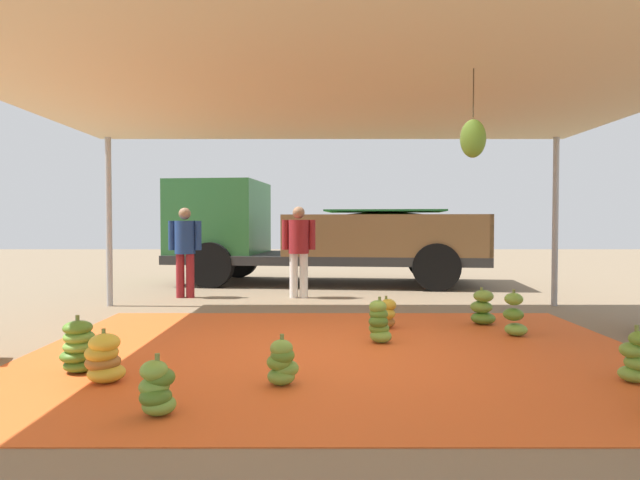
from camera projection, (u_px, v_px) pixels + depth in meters
ground_plane at (334, 309)px, 8.89m from camera, size 40.00×40.00×0.00m
tarp_orange at (341, 352)px, 5.89m from camera, size 6.72×5.02×0.01m
tent_canopy at (342, 89)px, 5.71m from camera, size 8.00×7.00×2.93m
banana_bunch_0 at (284, 363)px, 4.68m from camera, size 0.33×0.32×0.44m
banana_bunch_1 at (516, 316)px, 6.71m from camera, size 0.34×0.30×0.58m
banana_bunch_2 at (639, 359)px, 4.73m from camera, size 0.36×0.35×0.51m
banana_bunch_3 at (485, 309)px, 7.46m from camera, size 0.42×0.44×0.52m
banana_bunch_4 at (81, 348)px, 5.09m from camera, size 0.47×0.46×0.54m
banana_bunch_5 at (381, 323)px, 6.33m from camera, size 0.36×0.35×0.54m
banana_bunch_6 at (388, 315)px, 7.19m from camera, size 0.35×0.35×0.43m
banana_bunch_8 at (106, 359)px, 4.76m from camera, size 0.48×0.46×0.48m
banana_bunch_9 at (159, 389)px, 3.96m from camera, size 0.35×0.37×0.45m
cargo_truck_main at (313, 233)px, 12.62m from camera, size 7.36×3.30×2.40m
worker_0 at (300, 245)px, 10.16m from camera, size 0.63×0.39×1.73m
worker_1 at (187, 245)px, 10.20m from camera, size 0.63×0.38×1.71m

